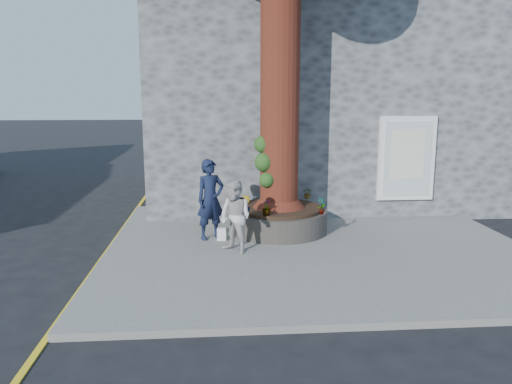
{
  "coord_description": "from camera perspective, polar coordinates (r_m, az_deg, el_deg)",
  "views": [
    {
      "loc": [
        -0.64,
        -9.51,
        3.34
      ],
      "look_at": [
        0.19,
        1.16,
        1.25
      ],
      "focal_mm": 35.0,
      "sensor_mm": 36.0,
      "label": 1
    }
  ],
  "objects": [
    {
      "name": "plant_c",
      "position": [
        10.99,
        1.19,
        -1.79
      ],
      "size": [
        0.27,
        0.27,
        0.35
      ],
      "primitive_type": "imported",
      "rotation": [
        0.0,
        0.0,
        3.59
      ],
      "color": "gray",
      "rests_on": "planter"
    },
    {
      "name": "pavement",
      "position": [
        11.21,
        6.8,
        -6.03
      ],
      "size": [
        9.0,
        8.0,
        0.12
      ],
      "primitive_type": "cube",
      "color": "slate",
      "rests_on": "ground"
    },
    {
      "name": "plant_b",
      "position": [
        10.94,
        -1.24,
        -1.62
      ],
      "size": [
        0.32,
        0.32,
        0.44
      ],
      "primitive_type": "imported",
      "rotation": [
        0.0,
        0.0,
        2.07
      ],
      "color": "gray",
      "rests_on": "planter"
    },
    {
      "name": "stone_shop",
      "position": [
        17.0,
        6.33,
        10.38
      ],
      "size": [
        10.3,
        8.3,
        6.3
      ],
      "color": "#46484B",
      "rests_on": "ground"
    },
    {
      "name": "yellow_line",
      "position": [
        11.29,
        -16.67,
        -6.62
      ],
      "size": [
        0.1,
        30.0,
        0.01
      ],
      "primitive_type": "cube",
      "color": "yellow",
      "rests_on": "ground"
    },
    {
      "name": "woman",
      "position": [
        10.26,
        -2.36,
        -2.85
      ],
      "size": [
        0.93,
        0.92,
        1.51
      ],
      "primitive_type": "imported",
      "rotation": [
        0.0,
        0.0,
        -0.76
      ],
      "color": "beige",
      "rests_on": "pavement"
    },
    {
      "name": "planter",
      "position": [
        11.96,
        2.62,
        -3.12
      ],
      "size": [
        2.3,
        2.3,
        0.6
      ],
      "color": "black",
      "rests_on": "pavement"
    },
    {
      "name": "plant_a",
      "position": [
        11.17,
        7.51,
        -1.58
      ],
      "size": [
        0.25,
        0.24,
        0.39
      ],
      "primitive_type": "imported",
      "rotation": [
        0.0,
        0.0,
        0.77
      ],
      "color": "gray",
      "rests_on": "planter"
    },
    {
      "name": "man",
      "position": [
        11.24,
        -5.23,
        -0.86
      ],
      "size": [
        0.79,
        0.68,
        1.82
      ],
      "primitive_type": "imported",
      "rotation": [
        0.0,
        0.0,
        0.46
      ],
      "color": "#131A34",
      "rests_on": "pavement"
    },
    {
      "name": "plant_d",
      "position": [
        12.81,
        5.95,
        -0.13
      ],
      "size": [
        0.34,
        0.35,
        0.3
      ],
      "primitive_type": "imported",
      "rotation": [
        0.0,
        0.0,
        5.25
      ],
      "color": "gray",
      "rests_on": "planter"
    },
    {
      "name": "ground",
      "position": [
        10.1,
        -0.56,
        -8.26
      ],
      "size": [
        120.0,
        120.0,
        0.0
      ],
      "primitive_type": "plane",
      "color": "black",
      "rests_on": "ground"
    },
    {
      "name": "shopping_bag",
      "position": [
        11.28,
        -3.96,
        -4.82
      ],
      "size": [
        0.21,
        0.13,
        0.28
      ],
      "primitive_type": "cube",
      "rotation": [
        0.0,
        0.0,
        -0.04
      ],
      "color": "white",
      "rests_on": "pavement"
    }
  ]
}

